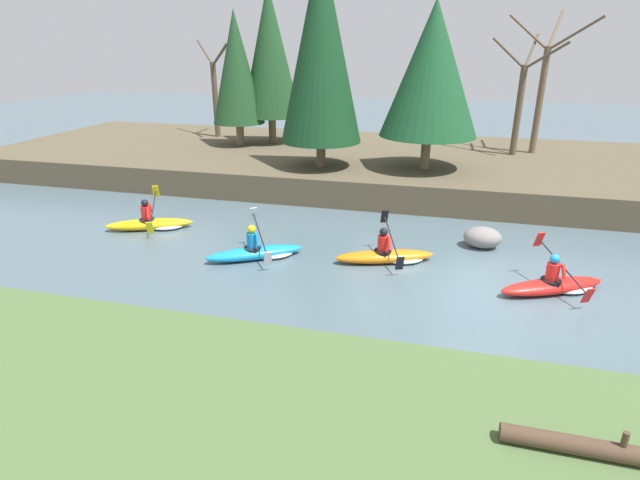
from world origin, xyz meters
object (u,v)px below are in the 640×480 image
(kayaker_middle, at_px, (389,255))
(kayaker_trailing, at_px, (259,252))
(kayaker_lead, at_px, (556,285))
(kayaker_far_back, at_px, (153,223))
(boulder_midstream, at_px, (482,237))
(driftwood_log, at_px, (603,450))

(kayaker_middle, bearing_deg, kayaker_trailing, 170.12)
(kayaker_lead, xyz_separation_m, kayaker_far_back, (-11.85, 1.50, 0.00))
(kayaker_middle, distance_m, kayaker_trailing, 3.60)
(kayaker_far_back, xyz_separation_m, boulder_midstream, (10.25, 1.04, 0.11))
(driftwood_log, bearing_deg, kayaker_middle, 116.99)
(boulder_midstream, xyz_separation_m, driftwood_log, (0.98, -8.90, 0.62))
(driftwood_log, bearing_deg, kayaker_far_back, 145.79)
(boulder_midstream, distance_m, driftwood_log, 8.97)
(kayaker_middle, relative_size, boulder_midstream, 2.52)
(driftwood_log, bearing_deg, kayaker_lead, 85.13)
(kayaker_lead, xyz_separation_m, kayaker_middle, (-4.14, 0.78, 0.00))
(kayaker_far_back, distance_m, boulder_midstream, 10.30)
(kayaker_lead, bearing_deg, kayaker_trailing, 151.60)
(kayaker_trailing, xyz_separation_m, driftwood_log, (7.05, -6.49, 0.73))
(kayaker_middle, height_order, kayaker_trailing, same)
(kayaker_lead, bearing_deg, driftwood_log, -123.02)
(kayaker_far_back, bearing_deg, kayaker_lead, -31.25)
(kayaker_far_back, height_order, boulder_midstream, kayaker_far_back)
(kayaker_far_back, bearing_deg, boulder_midstream, -18.23)
(kayaker_trailing, relative_size, driftwood_log, 1.07)
(kayaker_lead, height_order, kayaker_middle, same)
(kayaker_lead, height_order, kayaker_trailing, same)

